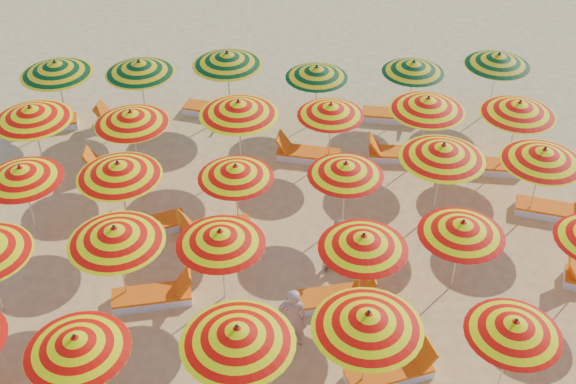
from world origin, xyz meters
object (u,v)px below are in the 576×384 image
object	(u,v)px
umbrella_27	(331,110)
umbrella_10	(515,327)
lounger_8	(336,298)
lounger_12	(553,210)
umbrella_20	(236,171)
lounger_14	(307,154)
umbrella_9	(368,320)
lounger_7	(154,296)
umbrella_14	(220,237)
lounger_5	(391,373)
umbrella_21	(346,169)
umbrella_33	(317,72)
umbrella_16	(462,228)
umbrella_28	(428,104)
lounger_10	(149,227)
lounger_18	(125,123)
umbrella_13	(115,235)
umbrella_31	(139,67)
lounger_17	(46,124)
lounger_11	(213,229)
umbrella_22	(443,152)
umbrella_15	(363,242)
lounger_13	(117,167)
umbrella_19	(118,169)
umbrella_32	(227,59)
umbrella_8	(237,335)
lounger_15	(398,154)
umbrella_35	(498,59)
lounger_20	(392,115)
umbrella_26	(239,108)
lounger_19	(214,110)
umbrella_23	(544,155)
lounger_16	(487,166)
umbrella_25	(131,117)
umbrella_34	(413,67)
umbrella_7	(76,344)
umbrella_29	(519,108)
umbrella_24	(31,113)
beachgoer_b	(340,246)
umbrella_18	(21,173)

from	to	relation	value
umbrella_27	umbrella_10	bearing A→B (deg)	-71.19
lounger_8	lounger_12	size ratio (longest dim) A/B	0.98
umbrella_20	lounger_14	xyz separation A→B (m)	(1.86, 2.80, -1.52)
umbrella_9	umbrella_20	bearing A→B (deg)	116.11
lounger_7	umbrella_10	bearing A→B (deg)	-27.34
umbrella_10	umbrella_14	world-z (taller)	umbrella_14
lounger_5	umbrella_21	bearing A→B (deg)	80.19
umbrella_33	lounger_12	bearing A→B (deg)	-39.65
umbrella_16	umbrella_28	distance (m)	4.79
lounger_10	lounger_18	distance (m)	4.89
umbrella_13	umbrella_14	xyz separation A→B (m)	(2.12, -0.03, -0.13)
umbrella_16	lounger_5	xyz separation A→B (m)	(-1.75, -2.40, -1.56)
umbrella_31	umbrella_10	bearing A→B (deg)	-51.59
umbrella_13	umbrella_16	bearing A→B (deg)	0.42
umbrella_20	lounger_17	bearing A→B (deg)	140.26
lounger_11	umbrella_22	bearing A→B (deg)	176.08
lounger_11	lounger_14	size ratio (longest dim) A/B	0.99
umbrella_15	lounger_13	size ratio (longest dim) A/B	1.14
umbrella_19	umbrella_32	bearing A→B (deg)	65.34
umbrella_22	umbrella_31	distance (m)	8.92
lounger_7	umbrella_28	bearing A→B (deg)	29.01
lounger_12	umbrella_33	bearing A→B (deg)	159.16
umbrella_8	umbrella_15	xyz separation A→B (m)	(2.53, 2.50, -0.18)
lounger_15	umbrella_35	bearing A→B (deg)	-137.97
umbrella_32	lounger_20	world-z (taller)	umbrella_32
lounger_20	umbrella_26	bearing A→B (deg)	-141.85
lounger_8	lounger_19	distance (m)	8.42
umbrella_10	umbrella_33	bearing A→B (deg)	106.21
umbrella_23	lounger_16	distance (m)	2.61
umbrella_16	umbrella_21	world-z (taller)	umbrella_16
umbrella_35	lounger_14	size ratio (longest dim) A/B	1.11
umbrella_25	umbrella_34	world-z (taller)	umbrella_25
umbrella_16	umbrella_31	world-z (taller)	umbrella_31
umbrella_15	umbrella_34	xyz separation A→B (m)	(2.42, 7.49, -0.07)
umbrella_20	umbrella_35	distance (m)	9.02
umbrella_33	umbrella_35	bearing A→B (deg)	3.07
umbrella_16	umbrella_19	xyz separation A→B (m)	(-7.40, 2.26, 0.12)
lounger_7	lounger_13	bearing A→B (deg)	99.84
umbrella_7	umbrella_32	world-z (taller)	umbrella_32
umbrella_29	lounger_8	size ratio (longest dim) A/B	1.30
lounger_18	umbrella_24	bearing A→B (deg)	63.73
umbrella_16	umbrella_35	xyz separation A→B (m)	(2.79, 7.25, 0.07)
umbrella_14	umbrella_19	world-z (taller)	umbrella_19
umbrella_8	lounger_5	distance (m)	3.43
umbrella_16	lounger_19	bearing A→B (deg)	126.24
beachgoer_b	umbrella_25	bearing A→B (deg)	141.00
umbrella_20	umbrella_35	world-z (taller)	umbrella_35
umbrella_18	lounger_16	bearing A→B (deg)	9.55
umbrella_32	lounger_20	bearing A→B (deg)	-5.46
umbrella_24	umbrella_32	xyz separation A→B (m)	(4.92, 2.71, 0.02)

